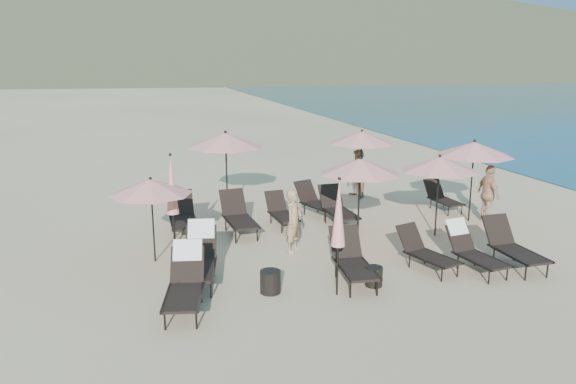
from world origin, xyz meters
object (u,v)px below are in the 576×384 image
object	(u,v)px
umbrella_open_5	(474,149)
umbrella_closed_1	(172,186)
umbrella_open_3	(226,140)
umbrella_closed_0	(339,214)
lounger_6	(183,216)
lounger_4	(472,249)
side_table_0	(270,282)
lounger_2	(352,260)
umbrella_open_4	(362,138)
lounger_9	(316,201)
lounger_5	(513,246)
lounger_1	(185,280)
beachgoer_b	(358,174)
umbrella_open_1	(360,166)
beachgoer_c	(488,194)
lounger_0	(200,256)
umbrella_open_2	(439,164)
lounger_7	(238,215)
umbrella_open_0	(151,187)
lounger_3	(426,251)
lounger_11	(442,197)
beachgoer_a	(294,221)
lounger_8	(281,211)
lounger_10	(337,208)
side_table_1	(374,276)

from	to	relation	value
umbrella_open_5	umbrella_closed_1	xyz separation A→B (m)	(-8.57, -0.60, -0.36)
umbrella_open_3	umbrella_closed_0	world-z (taller)	umbrella_open_3
lounger_6	umbrella_open_3	world-z (taller)	umbrella_open_3
lounger_4	side_table_0	size ratio (longest dim) A/B	3.61
lounger_2	umbrella_open_4	bearing A→B (deg)	71.26
lounger_9	lounger_5	bearing A→B (deg)	-78.69
lounger_1	beachgoer_b	distance (m)	9.65
lounger_2	lounger_4	xyz separation A→B (m)	(2.86, -0.15, 0.01)
umbrella_open_1	beachgoer_c	world-z (taller)	umbrella_open_1
lounger_2	lounger_0	bearing A→B (deg)	168.91
umbrella_open_2	side_table_0	bearing A→B (deg)	-155.92
lounger_4	umbrella_open_3	bearing A→B (deg)	117.97
lounger_9	umbrella_open_5	size ratio (longest dim) A/B	0.75
lounger_0	lounger_7	distance (m)	3.35
lounger_0	umbrella_closed_1	distance (m)	2.04
lounger_9	umbrella_open_2	world-z (taller)	umbrella_open_2
lounger_4	umbrella_open_0	xyz separation A→B (m)	(-6.84, 2.58, 1.31)
beachgoer_b	umbrella_open_1	bearing A→B (deg)	-43.41
lounger_2	side_table_0	world-z (taller)	lounger_2
lounger_3	side_table_0	world-z (taller)	lounger_3
umbrella_open_2	lounger_4	bearing A→B (deg)	-102.29
umbrella_open_1	umbrella_open_4	world-z (taller)	umbrella_open_4
lounger_11	beachgoer_a	size ratio (longest dim) A/B	0.98
lounger_8	umbrella_closed_0	size ratio (longest dim) A/B	0.64
lounger_5	lounger_11	distance (m)	4.84
lounger_1	lounger_11	bearing A→B (deg)	41.68
umbrella_open_5	umbrella_closed_1	distance (m)	8.60
umbrella_open_4	umbrella_closed_0	xyz separation A→B (m)	(-3.60, -6.98, -0.39)
umbrella_open_3	side_table_0	distance (m)	6.62
lounger_7	side_table_0	world-z (taller)	lounger_7
lounger_8	umbrella_open_4	world-z (taller)	umbrella_open_4
beachgoer_b	lounger_0	bearing A→B (deg)	-66.93
umbrella_open_1	side_table_0	world-z (taller)	umbrella_open_1
lounger_10	umbrella_closed_1	size ratio (longest dim) A/B	0.69
umbrella_open_1	umbrella_closed_1	bearing A→B (deg)	176.22
beachgoer_a	umbrella_open_4	bearing A→B (deg)	4.04
lounger_0	umbrella_open_2	bearing A→B (deg)	23.37
lounger_4	lounger_11	bearing A→B (deg)	59.01
lounger_6	umbrella_closed_1	size ratio (longest dim) A/B	0.73
lounger_9	lounger_1	bearing A→B (deg)	-148.83
umbrella_open_2	umbrella_closed_0	distance (m)	4.87
umbrella_open_1	side_table_1	size ratio (longest dim) A/B	5.44
umbrella_closed_1	side_table_0	world-z (taller)	umbrella_closed_1
lounger_9	umbrella_closed_1	distance (m)	5.23
umbrella_open_1	umbrella_open_4	xyz separation A→B (m)	(1.89, 4.12, 0.07)
umbrella_closed_0	side_table_1	size ratio (longest dim) A/B	5.83
lounger_8	side_table_1	world-z (taller)	lounger_8
lounger_2	lounger_9	size ratio (longest dim) A/B	1.03
umbrella_open_5	side_table_1	bearing A→B (deg)	-143.00
lounger_10	umbrella_closed_0	distance (m)	5.12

